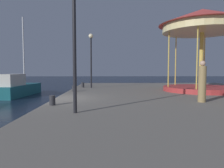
% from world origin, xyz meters
% --- Properties ---
extents(ground_plane, '(120.00, 120.00, 0.00)m').
position_xyz_m(ground_plane, '(0.00, 0.00, 0.00)').
color(ground_plane, black).
extents(quay_dock, '(14.70, 23.93, 0.80)m').
position_xyz_m(quay_dock, '(7.35, 0.00, 0.40)').
color(quay_dock, slate).
rests_on(quay_dock, ground).
extents(sailboat_teal, '(2.09, 5.78, 6.95)m').
position_xyz_m(sailboat_teal, '(-5.03, 7.32, 0.72)').
color(sailboat_teal, '#19606B').
rests_on(sailboat_teal, ground).
extents(carousel, '(5.69, 5.69, 5.44)m').
position_xyz_m(carousel, '(8.94, 3.37, 4.88)').
color(carousel, '#B23333').
rests_on(carousel, quay_dock).
extents(lamp_post_near_edge, '(0.36, 0.36, 4.45)m').
position_xyz_m(lamp_post_near_edge, '(1.57, -3.59, 3.83)').
color(lamp_post_near_edge, black).
rests_on(lamp_post_near_edge, quay_dock).
extents(lamp_post_mid_promenade, '(0.36, 0.36, 4.24)m').
position_xyz_m(lamp_post_mid_promenade, '(1.37, 5.98, 3.71)').
color(lamp_post_mid_promenade, black).
rests_on(lamp_post_mid_promenade, quay_dock).
extents(bollard_north, '(0.24, 0.24, 0.40)m').
position_xyz_m(bollard_north, '(0.44, 3.23, 1.00)').
color(bollard_north, '#2D2D33').
rests_on(bollard_north, quay_dock).
extents(bollard_south, '(0.24, 0.24, 0.40)m').
position_xyz_m(bollard_south, '(0.42, -2.07, 1.00)').
color(bollard_south, '#2D2D33').
rests_on(bollard_south, quay_dock).
extents(bollard_center, '(0.24, 0.24, 0.40)m').
position_xyz_m(bollard_center, '(0.64, 6.48, 1.00)').
color(bollard_center, '#2D2D33').
rests_on(bollard_center, quay_dock).
extents(person_by_the_water, '(0.34, 0.34, 1.84)m').
position_xyz_m(person_by_the_water, '(6.86, -1.38, 1.66)').
color(person_by_the_water, '#937A4C').
rests_on(person_by_the_water, quay_dock).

